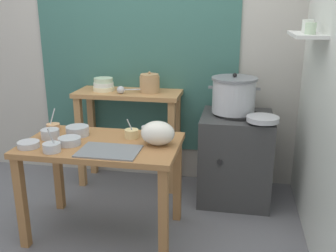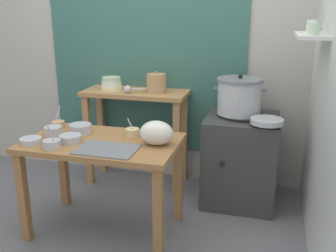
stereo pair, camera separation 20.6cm
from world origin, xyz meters
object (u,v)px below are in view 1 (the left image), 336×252
at_px(prep_bowl_1, 28,144).
at_px(prep_bowl_6, 50,134).
at_px(clay_pot, 150,83).
at_px(prep_table, 102,157).
at_px(prep_bowl_3, 132,133).
at_px(prep_bowl_4, 53,127).
at_px(prep_bowl_5, 149,130).
at_px(plastic_bag, 158,133).
at_px(stove_block, 235,157).
at_px(bowl_stack_enamel, 104,85).
at_px(serving_tray, 109,151).
at_px(prep_bowl_2, 70,141).
at_px(prep_bowl_7, 52,147).
at_px(prep_bowl_0, 77,130).
at_px(wide_pan, 263,119).
at_px(back_shelf_table, 129,115).
at_px(steamer_pot, 234,95).
at_px(ladle, 122,90).

relative_size(prep_bowl_1, prep_bowl_6, 1.12).
xyz_separation_m(clay_pot, prep_bowl_6, (-0.54, -0.86, -0.22)).
bearing_deg(prep_table, prep_bowl_3, 35.31).
bearing_deg(prep_bowl_6, prep_bowl_3, 11.62).
bearing_deg(prep_bowl_4, prep_bowl_1, -88.85).
xyz_separation_m(prep_bowl_1, prep_bowl_5, (0.74, 0.42, 0.01)).
bearing_deg(clay_pot, plastic_bag, -73.42).
xyz_separation_m(stove_block, bowl_stack_enamel, (-1.22, 0.12, 0.57)).
xyz_separation_m(serving_tray, prep_bowl_2, (-0.32, 0.09, 0.02)).
relative_size(stove_block, prep_bowl_7, 4.55).
height_order(prep_table, prep_bowl_0, prep_bowl_0).
relative_size(prep_table, stove_block, 1.41).
distance_m(prep_table, serving_tray, 0.24).
bearing_deg(prep_bowl_5, stove_block, 38.71).
distance_m(bowl_stack_enamel, prep_bowl_3, 0.90).
bearing_deg(prep_bowl_4, stove_block, 21.57).
height_order(prep_bowl_2, prep_bowl_6, prep_bowl_6).
height_order(serving_tray, wide_pan, wide_pan).
relative_size(back_shelf_table, bowl_stack_enamel, 4.98).
relative_size(back_shelf_table, prep_bowl_3, 6.53).
xyz_separation_m(plastic_bag, prep_bowl_4, (-0.86, 0.17, -0.05)).
bearing_deg(prep_bowl_0, clay_pot, 63.63).
bearing_deg(steamer_pot, ladle, 179.38).
distance_m(prep_bowl_0, prep_bowl_4, 0.25).
xyz_separation_m(prep_bowl_5, prep_bowl_7, (-0.55, -0.46, -0.00)).
bearing_deg(steamer_pot, prep_bowl_2, -142.32).
bearing_deg(bowl_stack_enamel, steamer_pot, -5.00).
bearing_deg(prep_table, bowl_stack_enamel, 108.05).
bearing_deg(prep_bowl_5, prep_bowl_2, -147.73).
bearing_deg(clay_pot, stove_block, -9.36).
bearing_deg(prep_bowl_3, prep_bowl_7, -140.38).
height_order(stove_block, wide_pan, wide_pan).
xyz_separation_m(ladle, serving_tray, (0.19, -0.94, -0.21)).
distance_m(prep_bowl_2, prep_bowl_7, 0.16).
distance_m(bowl_stack_enamel, prep_bowl_5, 0.88).
distance_m(wide_pan, prep_bowl_0, 1.42).
relative_size(ladle, prep_bowl_6, 2.09).
bearing_deg(prep_bowl_0, prep_bowl_3, 2.19).
height_order(prep_bowl_0, prep_bowl_2, prep_bowl_0).
relative_size(ladle, prep_bowl_2, 1.76).
relative_size(clay_pot, serving_tray, 0.47).
bearing_deg(prep_bowl_0, plastic_bag, -8.29).
xyz_separation_m(steamer_pot, prep_bowl_6, (-1.29, -0.75, -0.17)).
xyz_separation_m(plastic_bag, wide_pan, (0.73, 0.51, -0.00)).
height_order(bowl_stack_enamel, prep_bowl_2, bowl_stack_enamel).
bearing_deg(prep_bowl_4, wide_pan, 12.07).
height_order(stove_block, prep_bowl_4, prep_bowl_4).
bearing_deg(prep_bowl_1, prep_bowl_3, 26.58).
relative_size(back_shelf_table, prep_bowl_5, 8.30).
relative_size(back_shelf_table, prep_bowl_7, 5.60).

